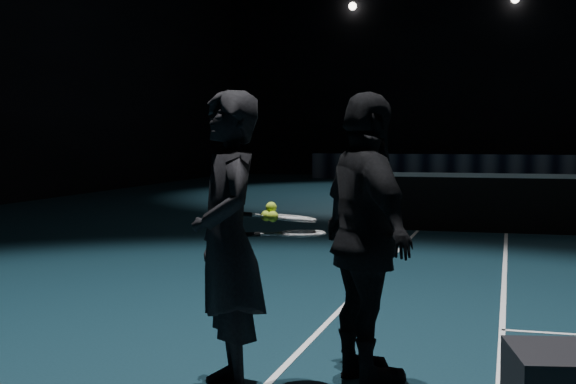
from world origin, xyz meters
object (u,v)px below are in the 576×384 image
(player_a, at_px, (228,242))
(racket_upper, at_px, (293,218))
(player_b, at_px, (367,239))
(racket_lower, at_px, (302,234))
(tennis_balls, at_px, (270,214))

(player_a, relative_size, racket_upper, 2.65)
(player_b, bearing_deg, racket_upper, 74.36)
(player_b, height_order, racket_lower, player_b)
(player_b, height_order, tennis_balls, player_b)
(racket_lower, bearing_deg, racket_upper, 141.34)
(player_b, height_order, racket_upper, player_b)
(player_a, xyz_separation_m, racket_upper, (0.35, 0.20, 0.13))
(player_a, distance_m, racket_upper, 0.42)
(tennis_balls, bearing_deg, player_b, 23.33)
(racket_upper, bearing_deg, tennis_balls, -170.43)
(player_a, xyz_separation_m, tennis_balls, (0.23, 0.11, 0.16))
(player_a, bearing_deg, player_b, 82.98)
(player_b, relative_size, racket_lower, 2.65)
(racket_lower, bearing_deg, player_a, 180.00)
(player_a, height_order, racket_upper, player_a)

